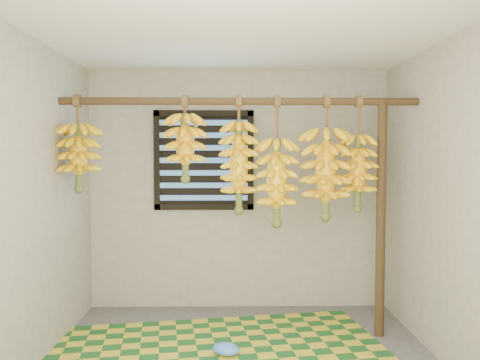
{
  "coord_description": "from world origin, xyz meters",
  "views": [
    {
      "loc": [
        -0.06,
        -3.23,
        1.55
      ],
      "look_at": [
        0.0,
        0.55,
        1.35
      ],
      "focal_mm": 35.0,
      "sensor_mm": 36.0,
      "label": 1
    }
  ],
  "objects_px": {
    "banana_bunch_d": "(239,167)",
    "banana_bunch_f": "(358,173)",
    "banana_bunch_a": "(78,158)",
    "plastic_bag": "(226,349)",
    "banana_bunch_c": "(277,182)",
    "banana_bunch_e": "(326,174)",
    "banana_bunch_b": "(185,148)",
    "support_post": "(381,220)"
  },
  "relations": [
    {
      "from": "banana_bunch_d",
      "to": "banana_bunch_f",
      "type": "xyz_separation_m",
      "value": [
        1.01,
        0.0,
        -0.05
      ]
    },
    {
      "from": "banana_bunch_a",
      "to": "banana_bunch_f",
      "type": "bearing_deg",
      "value": -0.0
    },
    {
      "from": "plastic_bag",
      "to": "banana_bunch_d",
      "type": "bearing_deg",
      "value": 75.05
    },
    {
      "from": "banana_bunch_c",
      "to": "banana_bunch_e",
      "type": "xyz_separation_m",
      "value": [
        0.41,
        0.0,
        0.07
      ]
    },
    {
      "from": "banana_bunch_d",
      "to": "banana_bunch_e",
      "type": "bearing_deg",
      "value": 0.0
    },
    {
      "from": "banana_bunch_c",
      "to": "banana_bunch_e",
      "type": "distance_m",
      "value": 0.42
    },
    {
      "from": "banana_bunch_d",
      "to": "banana_bunch_f",
      "type": "relative_size",
      "value": 1.02
    },
    {
      "from": "banana_bunch_b",
      "to": "banana_bunch_d",
      "type": "xyz_separation_m",
      "value": [
        0.45,
        -0.0,
        -0.16
      ]
    },
    {
      "from": "banana_bunch_b",
      "to": "banana_bunch_f",
      "type": "bearing_deg",
      "value": 0.0
    },
    {
      "from": "support_post",
      "to": "banana_bunch_f",
      "type": "relative_size",
      "value": 2.06
    },
    {
      "from": "banana_bunch_e",
      "to": "banana_bunch_d",
      "type": "bearing_deg",
      "value": -180.0
    },
    {
      "from": "banana_bunch_e",
      "to": "banana_bunch_c",
      "type": "bearing_deg",
      "value": 180.0
    },
    {
      "from": "banana_bunch_e",
      "to": "banana_bunch_f",
      "type": "bearing_deg",
      "value": 0.0
    },
    {
      "from": "plastic_bag",
      "to": "banana_bunch_b",
      "type": "distance_m",
      "value": 1.65
    },
    {
      "from": "banana_bunch_e",
      "to": "banana_bunch_b",
      "type": "bearing_deg",
      "value": 180.0
    },
    {
      "from": "banana_bunch_a",
      "to": "banana_bunch_c",
      "type": "height_order",
      "value": "same"
    },
    {
      "from": "banana_bunch_f",
      "to": "plastic_bag",
      "type": "bearing_deg",
      "value": -160.43
    },
    {
      "from": "banana_bunch_e",
      "to": "banana_bunch_f",
      "type": "xyz_separation_m",
      "value": [
        0.27,
        0.0,
        0.01
      ]
    },
    {
      "from": "banana_bunch_b",
      "to": "banana_bunch_f",
      "type": "distance_m",
      "value": 1.47
    },
    {
      "from": "banana_bunch_a",
      "to": "banana_bunch_e",
      "type": "relative_size",
      "value": 0.77
    },
    {
      "from": "plastic_bag",
      "to": "banana_bunch_f",
      "type": "height_order",
      "value": "banana_bunch_f"
    },
    {
      "from": "plastic_bag",
      "to": "banana_bunch_c",
      "type": "xyz_separation_m",
      "value": [
        0.43,
        0.4,
        1.27
      ]
    },
    {
      "from": "banana_bunch_f",
      "to": "support_post",
      "type": "bearing_deg",
      "value": 0.0
    },
    {
      "from": "support_post",
      "to": "banana_bunch_b",
      "type": "relative_size",
      "value": 2.78
    },
    {
      "from": "support_post",
      "to": "banana_bunch_f",
      "type": "bearing_deg",
      "value": 180.0
    },
    {
      "from": "banana_bunch_d",
      "to": "banana_bunch_c",
      "type": "bearing_deg",
      "value": 0.0
    },
    {
      "from": "banana_bunch_d",
      "to": "banana_bunch_f",
      "type": "distance_m",
      "value": 1.01
    },
    {
      "from": "plastic_bag",
      "to": "banana_bunch_a",
      "type": "relative_size",
      "value": 0.27
    },
    {
      "from": "plastic_bag",
      "to": "banana_bunch_b",
      "type": "height_order",
      "value": "banana_bunch_b"
    },
    {
      "from": "banana_bunch_c",
      "to": "banana_bunch_f",
      "type": "distance_m",
      "value": 0.69
    },
    {
      "from": "banana_bunch_e",
      "to": "banana_bunch_f",
      "type": "distance_m",
      "value": 0.27
    },
    {
      "from": "banana_bunch_c",
      "to": "banana_bunch_e",
      "type": "relative_size",
      "value": 1.05
    },
    {
      "from": "support_post",
      "to": "banana_bunch_c",
      "type": "distance_m",
      "value": 0.94
    },
    {
      "from": "banana_bunch_c",
      "to": "banana_bunch_e",
      "type": "bearing_deg",
      "value": 0.0
    },
    {
      "from": "banana_bunch_a",
      "to": "banana_bunch_c",
      "type": "bearing_deg",
      "value": -0.0
    },
    {
      "from": "banana_bunch_a",
      "to": "banana_bunch_e",
      "type": "distance_m",
      "value": 2.08
    },
    {
      "from": "support_post",
      "to": "banana_bunch_c",
      "type": "xyz_separation_m",
      "value": [
        -0.89,
        0.0,
        0.32
      ]
    },
    {
      "from": "banana_bunch_c",
      "to": "support_post",
      "type": "bearing_deg",
      "value": 0.0
    },
    {
      "from": "banana_bunch_a",
      "to": "banana_bunch_d",
      "type": "height_order",
      "value": "same"
    },
    {
      "from": "banana_bunch_b",
      "to": "banana_bunch_e",
      "type": "xyz_separation_m",
      "value": [
        1.18,
        0.0,
        -0.22
      ]
    },
    {
      "from": "banana_bunch_c",
      "to": "banana_bunch_d",
      "type": "relative_size",
      "value": 1.11
    },
    {
      "from": "plastic_bag",
      "to": "banana_bunch_b",
      "type": "xyz_separation_m",
      "value": [
        -0.34,
        0.4,
        1.56
      ]
    }
  ]
}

